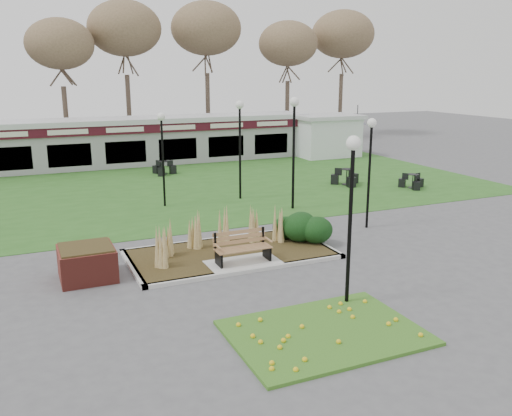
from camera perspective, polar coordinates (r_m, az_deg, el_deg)
name	(u,v)px	position (r m, az deg, el deg)	size (l,w,h in m)	color
ground	(245,268)	(16.24, -1.13, -6.31)	(100.00, 100.00, 0.00)	#515154
lawn	(152,189)	(27.29, -10.89, 1.93)	(34.00, 16.00, 0.02)	#2A5B1D
flower_bed	(325,331)	(12.44, 7.26, -12.76)	(4.20, 3.00, 0.16)	#34661D
planting_bed	(265,238)	(17.77, 0.98, -3.22)	(6.75, 3.40, 1.27)	#2F2413
park_bench	(242,247)	(16.26, -1.48, -4.08)	(1.70, 0.66, 0.93)	#997145
brick_planter	(87,263)	(15.99, -17.36, -5.50)	(1.50, 1.50, 0.95)	maroon
food_pavilion	(121,141)	(34.76, -14.02, 6.82)	(24.60, 3.40, 2.90)	#969598
service_hut	(326,135)	(37.67, 7.36, 7.62)	(4.40, 3.40, 2.83)	white
tree_backdrop	(95,33)	(42.53, -16.59, 17.24)	(47.24, 5.24, 10.36)	#47382B
lamp_post_near_left	(352,184)	(13.08, 10.04, 2.52)	(0.35, 0.35, 4.24)	black
lamp_post_near_right	(371,149)	(20.13, 11.97, 6.12)	(0.34, 0.34, 4.07)	black
lamp_post_mid_left	(162,139)	(23.28, -9.86, 7.19)	(0.33, 0.33, 4.02)	black
lamp_post_mid_right	(294,128)	(22.53, 4.02, 8.36)	(0.39, 0.39, 4.68)	black
lamp_post_far_right	(240,128)	(24.34, -1.72, 8.42)	(0.37, 0.37, 4.44)	black
bistro_set_a	(164,170)	(31.13, -9.70, 3.97)	(1.25, 1.41, 0.75)	black
bistro_set_c	(347,179)	(28.22, 9.51, 2.98)	(1.53, 1.46, 0.82)	black
bistro_set_d	(412,183)	(28.16, 16.14, 2.51)	(1.24, 1.30, 0.70)	black
patio_umbrella	(357,133)	(39.01, 10.55, 7.75)	(1.84, 1.88, 2.31)	black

